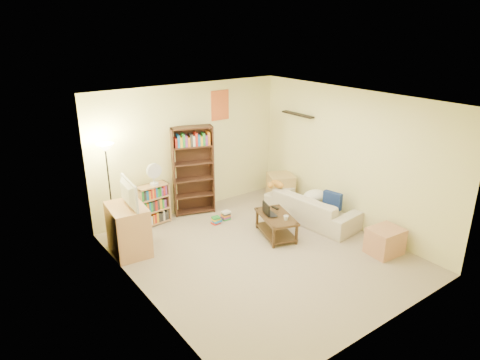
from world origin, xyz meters
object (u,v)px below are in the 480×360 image
object	(u,v)px
tabby_cat	(276,184)
tv_stand	(128,229)
television	(125,194)
end_cabinet	(385,241)
laptop	(273,213)
desk_fan	(154,173)
floor_lamp	(107,164)
tall_bookshelf	(193,169)
mug	(286,218)
short_bookshelf	(153,205)
coffee_table	(276,223)
side_table	(281,188)
sofa	(311,207)

from	to	relation	value
tabby_cat	tv_stand	world-z (taller)	tv_stand
television	end_cabinet	world-z (taller)	television
laptop	desk_fan	bearing A→B (deg)	55.10
floor_lamp	end_cabinet	world-z (taller)	floor_lamp
desk_fan	tabby_cat	bearing A→B (deg)	-23.44
tabby_cat	tall_bookshelf	world-z (taller)	tall_bookshelf
mug	floor_lamp	world-z (taller)	floor_lamp
tv_stand	short_bookshelf	distance (m)	1.06
mug	tv_stand	size ratio (longest dim) A/B	0.15
tv_stand	end_cabinet	size ratio (longest dim) A/B	1.56
coffee_table	side_table	bearing A→B (deg)	63.72
mug	tabby_cat	bearing A→B (deg)	57.64
short_bookshelf	desk_fan	size ratio (longest dim) A/B	1.85
mug	television	world-z (taller)	television
tall_bookshelf	television	bearing A→B (deg)	-138.38
sofa	tall_bookshelf	size ratio (longest dim) A/B	1.09
desk_fan	end_cabinet	size ratio (longest dim) A/B	0.80
laptop	short_bookshelf	size ratio (longest dim) A/B	0.49
desk_fan	floor_lamp	xyz separation A→B (m)	(-0.86, -0.11, 0.36)
short_bookshelf	end_cabinet	distance (m)	4.11
mug	television	size ratio (longest dim) A/B	0.17
tv_stand	short_bookshelf	bearing A→B (deg)	48.63
tabby_cat	mug	size ratio (longest dim) A/B	3.34
sofa	desk_fan	world-z (taller)	desk_fan
desk_fan	tv_stand	bearing A→B (deg)	-140.31
tv_stand	laptop	bearing A→B (deg)	-15.71
laptop	tall_bookshelf	xyz separation A→B (m)	(-0.64, 1.62, 0.51)
floor_lamp	mug	bearing A→B (deg)	-37.43
television	end_cabinet	size ratio (longest dim) A/B	1.44
desk_fan	end_cabinet	distance (m)	4.12
sofa	tv_stand	size ratio (longest dim) A/B	2.31
end_cabinet	laptop	bearing A→B (deg)	123.36
laptop	mug	size ratio (longest dim) A/B	3.00
television	short_bookshelf	size ratio (longest dim) A/B	0.98
coffee_table	side_table	distance (m)	1.62
tv_stand	television	size ratio (longest dim) A/B	1.08
sofa	coffee_table	distance (m)	0.96
short_bookshelf	desk_fan	xyz separation A→B (m)	(0.04, -0.04, 0.62)
tabby_cat	television	world-z (taller)	television
desk_fan	side_table	xyz separation A→B (m)	(2.60, -0.51, -0.72)
floor_lamp	end_cabinet	bearing A→B (deg)	-42.21
laptop	side_table	bearing A→B (deg)	-34.25
short_bookshelf	end_cabinet	world-z (taller)	short_bookshelf
tabby_cat	tv_stand	xyz separation A→B (m)	(-2.93, 0.23, -0.19)
tall_bookshelf	end_cabinet	world-z (taller)	tall_bookshelf
laptop	tv_stand	distance (m)	2.46
coffee_table	tv_stand	xyz separation A→B (m)	(-2.30, 0.99, 0.16)
sofa	end_cabinet	xyz separation A→B (m)	(0.08, -1.58, -0.05)
tabby_cat	mug	bearing A→B (deg)	-122.36
laptop	desk_fan	size ratio (longest dim) A/B	0.91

